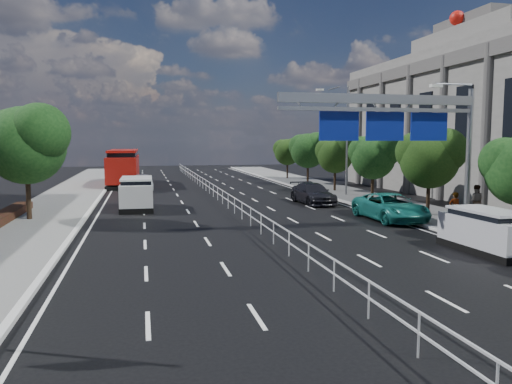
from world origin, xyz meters
name	(u,v)px	position (x,y,z in m)	size (l,w,h in m)	color
ground	(355,309)	(0.00, 0.00, 0.00)	(160.00, 160.00, 0.00)	black
kerb_near	(0,334)	(-9.00, 0.00, 0.07)	(0.25, 140.00, 0.15)	silver
median_fence	(224,198)	(0.00, 22.50, 0.53)	(0.05, 85.00, 1.02)	silver
overhead_gantry	(400,120)	(6.74, 10.05, 5.61)	(10.24, 0.38, 7.45)	gray
streetlight_far	(344,133)	(10.50, 26.00, 5.21)	(2.78, 2.40, 9.00)	gray
near_tree_back	(27,140)	(-11.94, 17.97, 4.61)	(4.84, 4.51, 6.69)	black
far_tree_d	(430,156)	(11.25, 14.48, 3.69)	(3.85, 3.59, 5.34)	black
far_tree_e	(374,155)	(11.25, 21.98, 3.56)	(3.63, 3.38, 5.13)	black
far_tree_f	(336,153)	(11.24, 29.48, 3.49)	(3.52, 3.28, 5.02)	black
far_tree_g	(309,149)	(11.25, 36.98, 3.75)	(3.96, 3.69, 5.45)	black
far_tree_h	(288,150)	(11.24, 44.48, 3.42)	(3.41, 3.18, 4.91)	black
white_minivan	(137,194)	(-6.03, 21.85, 1.05)	(2.21, 4.97, 2.15)	black
red_bus	(124,167)	(-7.50, 40.88, 1.90)	(3.10, 12.25, 3.65)	black
near_car_silver	(142,182)	(-5.71, 35.07, 0.80)	(1.89, 4.69, 1.60)	silver
near_car_dark	(131,172)	(-7.00, 51.18, 0.74)	(1.57, 4.49, 1.48)	black
silver_minivan	(487,231)	(8.19, 5.25, 0.88)	(1.96, 4.36, 1.79)	black
parked_car_teal	(390,207)	(8.30, 13.72, 0.78)	(2.58, 5.60, 1.56)	#186D65
parked_car_dark	(313,194)	(6.50, 22.00, 0.75)	(2.09, 5.14, 1.49)	black
pedestrian_a	(454,208)	(10.62, 11.03, 1.01)	(0.63, 0.41, 1.73)	gray
pedestrian_b	(476,201)	(13.40, 13.03, 1.09)	(0.92, 0.72, 1.89)	gray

